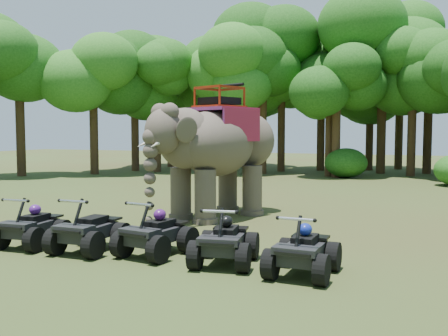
% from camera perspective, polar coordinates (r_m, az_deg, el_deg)
% --- Properties ---
extents(ground, '(110.00, 110.00, 0.00)m').
position_cam_1_polar(ground, '(13.86, -1.90, -8.20)').
color(ground, '#47381E').
rests_on(ground, ground).
extents(elephant, '(4.30, 6.01, 4.62)m').
position_cam_1_polar(elephant, '(17.28, -0.77, 2.00)').
color(elephant, brown).
rests_on(elephant, ground).
extents(atv_0, '(1.44, 1.87, 1.31)m').
position_cam_1_polar(atv_0, '(13.93, -21.15, -5.67)').
color(atv_0, black).
rests_on(atv_0, ground).
extents(atv_1, '(1.40, 1.88, 1.37)m').
position_cam_1_polar(atv_1, '(12.87, -15.18, -6.19)').
color(atv_1, black).
rests_on(atv_1, ground).
extents(atv_2, '(1.58, 2.00, 1.35)m').
position_cam_1_polar(atv_2, '(12.16, -7.81, -6.73)').
color(atv_2, black).
rests_on(atv_2, ground).
extents(atv_3, '(1.59, 1.98, 1.33)m').
position_cam_1_polar(atv_3, '(11.26, 0.11, -7.65)').
color(atv_3, black).
rests_on(atv_3, ground).
extents(atv_4, '(1.33, 1.79, 1.30)m').
position_cam_1_polar(atv_4, '(10.55, 9.03, -8.56)').
color(atv_4, black).
rests_on(atv_4, ground).
extents(tree_0, '(5.84, 5.84, 8.34)m').
position_cam_1_polar(tree_0, '(33.22, 12.73, 6.14)').
color(tree_0, '#195114').
rests_on(tree_0, ground).
extents(tree_1, '(6.03, 6.03, 8.62)m').
position_cam_1_polar(tree_1, '(35.60, 20.72, 6.06)').
color(tree_1, '#195114').
rests_on(tree_1, ground).
extents(tree_25, '(6.71, 6.71, 9.58)m').
position_cam_1_polar(tree_25, '(36.08, -22.32, 6.76)').
color(tree_25, '#195114').
rests_on(tree_25, ground).
extents(tree_26, '(6.61, 6.61, 9.45)m').
position_cam_1_polar(tree_26, '(36.12, -14.70, 6.82)').
color(tree_26, '#195114').
rests_on(tree_26, ground).
extents(tree_27, '(5.95, 5.95, 8.49)m').
position_cam_1_polar(tree_27, '(37.25, -7.67, 6.10)').
color(tree_27, '#195114').
rests_on(tree_27, ground).
extents(tree_28, '(6.14, 6.14, 8.77)m').
position_cam_1_polar(tree_28, '(34.84, -0.46, 6.50)').
color(tree_28, '#195114').
rests_on(tree_28, ground).
extents(tree_29, '(5.90, 5.90, 8.44)m').
position_cam_1_polar(tree_29, '(37.54, 6.58, 6.05)').
color(tree_29, '#195114').
rests_on(tree_29, ground).
extents(tree_32, '(6.85, 6.85, 9.79)m').
position_cam_1_polar(tree_32, '(42.79, -0.91, 6.75)').
color(tree_32, '#195114').
rests_on(tree_32, ground).
extents(tree_33, '(7.68, 7.68, 10.98)m').
position_cam_1_polar(tree_33, '(37.21, 17.62, 7.86)').
color(tree_33, '#195114').
rests_on(tree_33, ground).
extents(tree_34, '(7.53, 7.53, 10.75)m').
position_cam_1_polar(tree_34, '(35.41, 4.42, 8.06)').
color(tree_34, '#195114').
rests_on(tree_34, ground).
extents(tree_36, '(5.69, 5.69, 8.12)m').
position_cam_1_polar(tree_36, '(42.96, 3.10, 5.62)').
color(tree_36, '#195114').
rests_on(tree_36, ground).
extents(tree_37, '(6.61, 6.61, 9.44)m').
position_cam_1_polar(tree_37, '(38.84, 11.04, 6.68)').
color(tree_37, '#195114').
rests_on(tree_37, ground).
extents(tree_39, '(7.14, 7.14, 10.20)m').
position_cam_1_polar(tree_39, '(41.87, 19.44, 6.85)').
color(tree_39, '#195114').
rests_on(tree_39, ground).
extents(tree_40, '(6.82, 6.82, 9.74)m').
position_cam_1_polar(tree_40, '(38.17, 22.33, 6.72)').
color(tree_40, '#195114').
rests_on(tree_40, ground).
extents(tree_42, '(6.43, 6.43, 9.18)m').
position_cam_1_polar(tree_42, '(38.42, -10.17, 6.53)').
color(tree_42, '#195114').
rests_on(tree_42, ground).
extents(tree_43, '(7.57, 7.57, 10.81)m').
position_cam_1_polar(tree_43, '(42.42, -6.12, 7.44)').
color(tree_43, '#195114').
rests_on(tree_43, ground).
extents(tree_44, '(5.21, 5.21, 7.44)m').
position_cam_1_polar(tree_44, '(33.86, 11.95, 5.36)').
color(tree_44, '#195114').
rests_on(tree_44, ground).
extents(tree_45, '(6.06, 6.06, 8.66)m').
position_cam_1_polar(tree_45, '(40.06, 16.34, 5.96)').
color(tree_45, '#195114').
rests_on(tree_45, ground).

